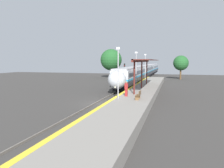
{
  "coord_description": "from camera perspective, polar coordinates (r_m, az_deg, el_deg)",
  "views": [
    {
      "loc": [
        7.8,
        -23.71,
        4.89
      ],
      "look_at": [
        0.55,
        2.18,
        2.07
      ],
      "focal_mm": 35.0,
      "sensor_mm": 36.0,
      "label": 1
    }
  ],
  "objects": [
    {
      "name": "platform_right",
      "position": [
        24.48,
        5.62,
        -4.45
      ],
      "size": [
        4.13,
        64.0,
        0.94
      ],
      "color": "gray",
      "rests_on": "ground_plane"
    },
    {
      "name": "ground_plane",
      "position": [
        25.44,
        -2.54,
        -5.1
      ],
      "size": [
        120.0,
        120.0,
        0.0
      ],
      "primitive_type": "plane",
      "color": "#383533"
    },
    {
      "name": "rail_right",
      "position": [
        25.21,
        -0.98,
        -5.02
      ],
      "size": [
        0.08,
        90.0,
        0.15
      ],
      "primitive_type": "cube",
      "color": "slate",
      "rests_on": "ground_plane"
    },
    {
      "name": "rail_left",
      "position": [
        25.66,
        -4.07,
        -4.84
      ],
      "size": [
        0.08,
        90.0,
        0.15
      ],
      "primitive_type": "cube",
      "color": "slate",
      "rests_on": "ground_plane"
    },
    {
      "name": "lamppost_near",
      "position": [
        22.85,
        1.62,
        3.81
      ],
      "size": [
        0.36,
        0.2,
        5.39
      ],
      "color": "#9E9EA3",
      "rests_on": "platform_right"
    },
    {
      "name": "background_tree_right",
      "position": [
        61.42,
        17.55,
        5.24
      ],
      "size": [
        4.01,
        4.01,
        6.41
      ],
      "color": "brown",
      "rests_on": "ground_plane"
    },
    {
      "name": "railway_signal",
      "position": [
        48.02,
        3.28,
        3.34
      ],
      "size": [
        0.28,
        0.28,
        4.38
      ],
      "color": "#59595E",
      "rests_on": "ground_plane"
    },
    {
      "name": "lamppost_mid",
      "position": [
        34.11,
        6.32,
        4.5
      ],
      "size": [
        0.36,
        0.2,
        5.39
      ],
      "color": "#9E9EA3",
      "rests_on": "platform_right"
    },
    {
      "name": "station_canopy",
      "position": [
        32.24,
        8.81,
        5.81
      ],
      "size": [
        2.02,
        15.71,
        4.19
      ],
      "color": "#511E19",
      "rests_on": "platform_right"
    },
    {
      "name": "background_tree_left",
      "position": [
        63.93,
        -0.23,
        6.34
      ],
      "size": [
        6.21,
        6.21,
        8.39
      ],
      "color": "brown",
      "rests_on": "ground_plane"
    },
    {
      "name": "person_waiting",
      "position": [
        24.59,
        3.75,
        -1.18
      ],
      "size": [
        0.36,
        0.23,
        1.71
      ],
      "color": "maroon",
      "rests_on": "platform_right"
    },
    {
      "name": "platform_bench",
      "position": [
        22.81,
        6.97,
        -2.85
      ],
      "size": [
        0.44,
        1.47,
        0.89
      ],
      "color": "brown",
      "rests_on": "platform_right"
    },
    {
      "name": "lamppost_far",
      "position": [
        45.49,
        8.68,
        4.83
      ],
      "size": [
        0.36,
        0.2,
        5.39
      ],
      "color": "#9E9EA3",
      "rests_on": "platform_right"
    },
    {
      "name": "train",
      "position": [
        64.64,
        8.71,
        3.48
      ],
      "size": [
        2.81,
        69.93,
        3.73
      ],
      "color": "black",
      "rests_on": "ground_plane"
    }
  ]
}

